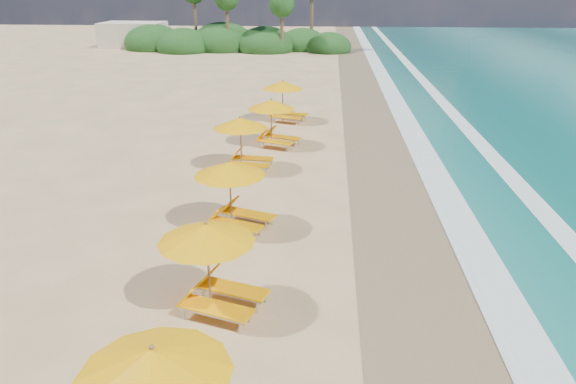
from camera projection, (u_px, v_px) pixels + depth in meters
ground at (288, 227)px, 16.74m from camera, size 160.00×160.00×0.00m
wet_sand at (416, 231)px, 16.45m from camera, size 4.00×160.00×0.01m
surf_foam at (505, 234)px, 16.25m from camera, size 4.00×160.00×0.01m
station_2 at (215, 262)px, 12.09m from camera, size 2.86×2.79×2.27m
station_3 at (235, 191)px, 16.22m from camera, size 2.87×2.82×2.24m
station_4 at (245, 140)px, 21.47m from camera, size 2.56×2.41×2.23m
station_5 at (275, 120)px, 24.54m from camera, size 2.91×2.87×2.25m
station_6 at (285, 98)px, 28.96m from camera, size 2.92×2.85×2.29m
treeline at (231, 41)px, 59.23m from camera, size 25.80×8.80×9.74m
beach_building at (134, 35)px, 62.25m from camera, size 7.00×5.00×2.80m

